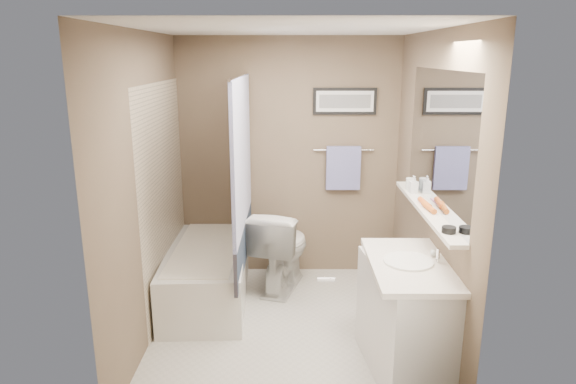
{
  "coord_description": "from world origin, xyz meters",
  "views": [
    {
      "loc": [
        0.02,
        -3.84,
        2.22
      ],
      "look_at": [
        0.0,
        0.15,
        1.15
      ],
      "focal_mm": 32.0,
      "sensor_mm": 36.0,
      "label": 1
    }
  ],
  "objects_px": {
    "vanity": "(407,320)",
    "glass_jar": "(411,184)",
    "bathtub": "(208,274)",
    "hair_brush_front": "(429,207)",
    "soap_bottle": "(413,184)",
    "candle_bowl_near": "(449,230)",
    "hair_brush_back": "(425,203)",
    "toilet": "(281,248)"
  },
  "relations": [
    {
      "from": "vanity",
      "to": "glass_jar",
      "type": "relative_size",
      "value": 9.0
    },
    {
      "from": "bathtub",
      "to": "hair_brush_front",
      "type": "xyz_separation_m",
      "value": [
        1.79,
        -0.8,
        0.89
      ]
    },
    {
      "from": "glass_jar",
      "to": "soap_bottle",
      "type": "bearing_deg",
      "value": -90.0
    },
    {
      "from": "candle_bowl_near",
      "to": "hair_brush_back",
      "type": "xyz_separation_m",
      "value": [
        0.0,
        0.61,
        0.0
      ]
    },
    {
      "from": "bathtub",
      "to": "hair_brush_back",
      "type": "height_order",
      "value": "hair_brush_back"
    },
    {
      "from": "toilet",
      "to": "vanity",
      "type": "bearing_deg",
      "value": 140.02
    },
    {
      "from": "bathtub",
      "to": "candle_bowl_near",
      "type": "distance_m",
      "value": 2.37
    },
    {
      "from": "candle_bowl_near",
      "to": "soap_bottle",
      "type": "bearing_deg",
      "value": 90.0
    },
    {
      "from": "hair_brush_back",
      "to": "toilet",
      "type": "bearing_deg",
      "value": 139.73
    },
    {
      "from": "toilet",
      "to": "soap_bottle",
      "type": "bearing_deg",
      "value": 169.75
    },
    {
      "from": "bathtub",
      "to": "candle_bowl_near",
      "type": "relative_size",
      "value": 16.67
    },
    {
      "from": "candle_bowl_near",
      "to": "hair_brush_front",
      "type": "xyz_separation_m",
      "value": [
        0.0,
        0.49,
        0.0
      ]
    },
    {
      "from": "hair_brush_back",
      "to": "candle_bowl_near",
      "type": "bearing_deg",
      "value": -90.0
    },
    {
      "from": "hair_brush_back",
      "to": "soap_bottle",
      "type": "bearing_deg",
      "value": 90.0
    },
    {
      "from": "hair_brush_back",
      "to": "soap_bottle",
      "type": "xyz_separation_m",
      "value": [
        0.0,
        0.38,
        0.05
      ]
    },
    {
      "from": "vanity",
      "to": "candle_bowl_near",
      "type": "xyz_separation_m",
      "value": [
        0.19,
        -0.17,
        0.73
      ]
    },
    {
      "from": "toilet",
      "to": "hair_brush_front",
      "type": "height_order",
      "value": "hair_brush_front"
    },
    {
      "from": "candle_bowl_near",
      "to": "hair_brush_front",
      "type": "relative_size",
      "value": 0.41
    },
    {
      "from": "hair_brush_back",
      "to": "glass_jar",
      "type": "xyz_separation_m",
      "value": [
        0.0,
        0.47,
        0.03
      ]
    },
    {
      "from": "bathtub",
      "to": "soap_bottle",
      "type": "distance_m",
      "value": 2.04
    },
    {
      "from": "toilet",
      "to": "soap_bottle",
      "type": "height_order",
      "value": "soap_bottle"
    },
    {
      "from": "hair_brush_front",
      "to": "hair_brush_back",
      "type": "xyz_separation_m",
      "value": [
        0.0,
        0.12,
        0.0
      ]
    },
    {
      "from": "candle_bowl_near",
      "to": "toilet",
      "type": "bearing_deg",
      "value": 125.49
    },
    {
      "from": "hair_brush_front",
      "to": "glass_jar",
      "type": "bearing_deg",
      "value": 90.0
    },
    {
      "from": "bathtub",
      "to": "toilet",
      "type": "relative_size",
      "value": 1.84
    },
    {
      "from": "hair_brush_front",
      "to": "glass_jar",
      "type": "height_order",
      "value": "glass_jar"
    },
    {
      "from": "vanity",
      "to": "hair_brush_front",
      "type": "bearing_deg",
      "value": 52.47
    },
    {
      "from": "hair_brush_front",
      "to": "hair_brush_back",
      "type": "height_order",
      "value": "same"
    },
    {
      "from": "hair_brush_front",
      "to": "glass_jar",
      "type": "relative_size",
      "value": 2.2
    },
    {
      "from": "glass_jar",
      "to": "soap_bottle",
      "type": "relative_size",
      "value": 0.7
    },
    {
      "from": "bathtub",
      "to": "toilet",
      "type": "height_order",
      "value": "toilet"
    },
    {
      "from": "toilet",
      "to": "glass_jar",
      "type": "distance_m",
      "value": 1.41
    },
    {
      "from": "glass_jar",
      "to": "bathtub",
      "type": "bearing_deg",
      "value": 173.42
    },
    {
      "from": "glass_jar",
      "to": "soap_bottle",
      "type": "height_order",
      "value": "soap_bottle"
    },
    {
      "from": "candle_bowl_near",
      "to": "soap_bottle",
      "type": "xyz_separation_m",
      "value": [
        0.0,
        0.99,
        0.05
      ]
    },
    {
      "from": "hair_brush_front",
      "to": "soap_bottle",
      "type": "height_order",
      "value": "soap_bottle"
    },
    {
      "from": "bathtub",
      "to": "vanity",
      "type": "bearing_deg",
      "value": -37.57
    },
    {
      "from": "vanity",
      "to": "candle_bowl_near",
      "type": "relative_size",
      "value": 10.0
    },
    {
      "from": "hair_brush_back",
      "to": "bathtub",
      "type": "bearing_deg",
      "value": 159.2
    },
    {
      "from": "vanity",
      "to": "hair_brush_front",
      "type": "relative_size",
      "value": 4.09
    },
    {
      "from": "candle_bowl_near",
      "to": "hair_brush_back",
      "type": "height_order",
      "value": "hair_brush_back"
    },
    {
      "from": "vanity",
      "to": "glass_jar",
      "type": "bearing_deg",
      "value": 70.95
    }
  ]
}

